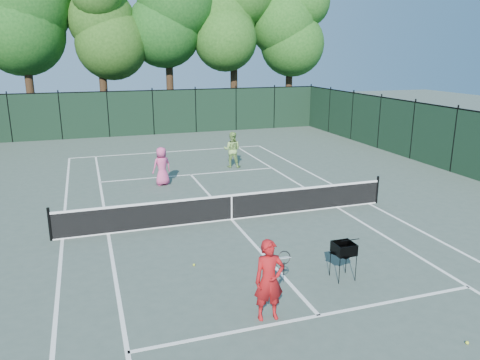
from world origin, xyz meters
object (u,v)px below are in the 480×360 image
object	(u,v)px
player_green	(232,150)
ball_hopper	(344,249)
loose_ball_midcourt	(194,265)
player_pink	(162,166)
loose_ball_near_cart	(467,343)
coach	(269,280)

from	to	relation	value
player_green	ball_hopper	distance (m)	12.27
loose_ball_midcourt	player_pink	bearing A→B (deg)	86.46
ball_hopper	loose_ball_midcourt	size ratio (longest dim) A/B	14.27
player_green	player_pink	bearing A→B (deg)	54.91
loose_ball_near_cart	player_pink	bearing A→B (deg)	106.03
player_pink	player_green	world-z (taller)	player_green
player_pink	loose_ball_midcourt	bearing A→B (deg)	70.79
player_green	loose_ball_near_cart	world-z (taller)	player_green
ball_hopper	loose_ball_near_cart	xyz separation A→B (m)	(0.91, -3.25, -0.78)
ball_hopper	loose_ball_midcourt	bearing A→B (deg)	127.79
coach	player_green	bearing A→B (deg)	80.52
loose_ball_midcourt	player_green	bearing A→B (deg)	67.22
player_green	loose_ball_near_cart	distance (m)	15.51
player_green	loose_ball_midcourt	size ratio (longest dim) A/B	26.10
loose_ball_near_cart	loose_ball_midcourt	size ratio (longest dim) A/B	1.00
coach	loose_ball_near_cart	world-z (taller)	coach
loose_ball_near_cart	coach	bearing A→B (deg)	147.76
player_pink	player_green	distance (m)	4.39
coach	ball_hopper	distance (m)	2.72
coach	player_pink	xyz separation A→B (m)	(-0.46, 11.23, -0.07)
player_pink	loose_ball_midcourt	size ratio (longest dim) A/B	24.48
loose_ball_near_cart	loose_ball_midcourt	distance (m)	6.73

